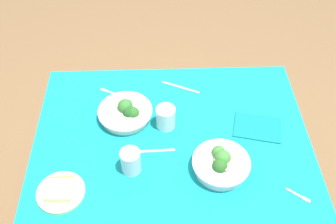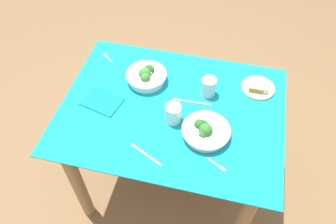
{
  "view_description": "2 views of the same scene",
  "coord_description": "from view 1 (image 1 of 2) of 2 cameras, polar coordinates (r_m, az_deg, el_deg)",
  "views": [
    {
      "loc": [
        0.05,
        1.01,
        2.04
      ],
      "look_at": [
        0.01,
        -0.11,
        0.81
      ],
      "focal_mm": 42.53,
      "sensor_mm": 36.0,
      "label": 1
    },
    {
      "loc": [
        0.24,
        -1.05,
        2.06
      ],
      "look_at": [
        -0.01,
        -0.06,
        0.81
      ],
      "focal_mm": 35.56,
      "sensor_mm": 36.0,
      "label": 2
    }
  ],
  "objects": [
    {
      "name": "dining_table",
      "position": [
        1.74,
        0.52,
        -6.79
      ],
      "size": [
        1.12,
        0.85,
        0.78
      ],
      "color": "teal",
      "rests_on": "ground_plane"
    },
    {
      "name": "broccoli_bowl_far",
      "position": [
        1.51,
        7.59,
        -7.37
      ],
      "size": [
        0.22,
        0.22,
        0.09
      ],
      "color": "white",
      "rests_on": "dining_table"
    },
    {
      "name": "broccoli_bowl_near",
      "position": [
        1.68,
        -6.03,
        -0.03
      ],
      "size": [
        0.23,
        0.23,
        0.09
      ],
      "color": "silver",
      "rests_on": "dining_table"
    },
    {
      "name": "bread_side_plate",
      "position": [
        1.51,
        -15.14,
        -10.86
      ],
      "size": [
        0.18,
        0.18,
        0.04
      ],
      "color": "#B7D684",
      "rests_on": "dining_table"
    },
    {
      "name": "water_glass_center",
      "position": [
        1.63,
        -0.33,
        -0.78
      ],
      "size": [
        0.08,
        0.08,
        0.1
      ],
      "primitive_type": "cylinder",
      "color": "silver",
      "rests_on": "dining_table"
    },
    {
      "name": "water_glass_side",
      "position": [
        1.5,
        -5.36,
        -7.04
      ],
      "size": [
        0.08,
        0.08,
        0.1
      ],
      "primitive_type": "cylinder",
      "color": "silver",
      "rests_on": "dining_table"
    },
    {
      "name": "fork_by_far_bowl",
      "position": [
        1.54,
        18.29,
        -11.35
      ],
      "size": [
        0.08,
        0.07,
        0.0
      ],
      "rotation": [
        0.0,
        0.0,
        2.48
      ],
      "color": "#B7B7BC",
      "rests_on": "dining_table"
    },
    {
      "name": "fork_by_near_bowl",
      "position": [
        1.82,
        -8.41,
        2.85
      ],
      "size": [
        0.09,
        0.06,
        0.0
      ],
      "rotation": [
        0.0,
        0.0,
        5.8
      ],
      "color": "#B7B7BC",
      "rests_on": "dining_table"
    },
    {
      "name": "table_knife_left",
      "position": [
        1.82,
        1.81,
        3.56
      ],
      "size": [
        0.17,
        0.09,
        0.0
      ],
      "primitive_type": "cube",
      "rotation": [
        0.0,
        0.0,
        5.84
      ],
      "color": "#B7B7BC",
      "rests_on": "dining_table"
    },
    {
      "name": "table_knife_right",
      "position": [
        1.58,
        -2.69,
        -5.64
      ],
      "size": [
        0.2,
        0.02,
        0.0
      ],
      "primitive_type": "cube",
      "rotation": [
        0.0,
        0.0,
        0.04
      ],
      "color": "#B7B7BC",
      "rests_on": "dining_table"
    },
    {
      "name": "napkin_folded_upper",
      "position": [
        1.69,
        12.69,
        -2.17
      ],
      "size": [
        0.22,
        0.18,
        0.01
      ],
      "primitive_type": "cube",
      "rotation": [
        0.0,
        0.0,
        -0.24
      ],
      "color": "#0F777D",
      "rests_on": "dining_table"
    }
  ]
}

